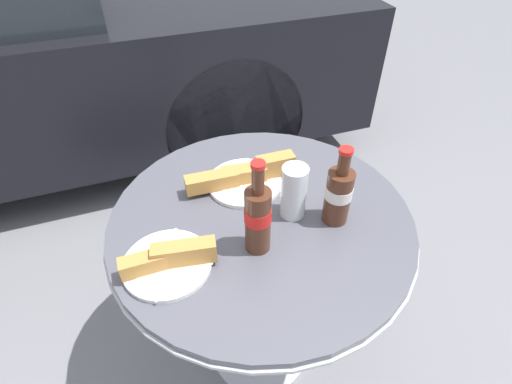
{
  "coord_description": "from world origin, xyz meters",
  "views": [
    {
      "loc": [
        -0.26,
        -0.69,
        1.43
      ],
      "look_at": [
        0.0,
        0.04,
        0.75
      ],
      "focal_mm": 28.0,
      "sensor_mm": 36.0,
      "label": 1
    }
  ],
  "objects_px": {
    "cola_bottle_left": "(258,217)",
    "lunch_plate_near": "(244,177)",
    "cola_bottle_right": "(338,194)",
    "lunch_plate_far": "(168,260)",
    "bistro_table": "(261,247)",
    "drinking_glass": "(294,194)"
  },
  "relations": [
    {
      "from": "lunch_plate_near",
      "to": "drinking_glass",
      "type": "bearing_deg",
      "value": -62.44
    },
    {
      "from": "cola_bottle_left",
      "to": "lunch_plate_near",
      "type": "distance_m",
      "value": 0.25
    },
    {
      "from": "cola_bottle_left",
      "to": "lunch_plate_near",
      "type": "height_order",
      "value": "cola_bottle_left"
    },
    {
      "from": "lunch_plate_far",
      "to": "cola_bottle_left",
      "type": "bearing_deg",
      "value": -2.76
    },
    {
      "from": "bistro_table",
      "to": "lunch_plate_far",
      "type": "xyz_separation_m",
      "value": [
        -0.25,
        -0.08,
        0.14
      ]
    },
    {
      "from": "bistro_table",
      "to": "drinking_glass",
      "type": "xyz_separation_m",
      "value": [
        0.08,
        -0.02,
        0.19
      ]
    },
    {
      "from": "cola_bottle_right",
      "to": "bistro_table",
      "type": "bearing_deg",
      "value": 157.73
    },
    {
      "from": "bistro_table",
      "to": "cola_bottle_right",
      "type": "bearing_deg",
      "value": -22.27
    },
    {
      "from": "lunch_plate_near",
      "to": "cola_bottle_left",
      "type": "bearing_deg",
      "value": -100.54
    },
    {
      "from": "drinking_glass",
      "to": "lunch_plate_far",
      "type": "distance_m",
      "value": 0.34
    },
    {
      "from": "cola_bottle_left",
      "to": "lunch_plate_far",
      "type": "xyz_separation_m",
      "value": [
        -0.21,
        0.01,
        -0.08
      ]
    },
    {
      "from": "cola_bottle_right",
      "to": "drinking_glass",
      "type": "relative_size",
      "value": 1.48
    },
    {
      "from": "bistro_table",
      "to": "cola_bottle_right",
      "type": "relative_size",
      "value": 3.65
    },
    {
      "from": "cola_bottle_left",
      "to": "cola_bottle_right",
      "type": "distance_m",
      "value": 0.22
    },
    {
      "from": "bistro_table",
      "to": "cola_bottle_right",
      "type": "height_order",
      "value": "cola_bottle_right"
    },
    {
      "from": "cola_bottle_left",
      "to": "lunch_plate_far",
      "type": "relative_size",
      "value": 1.16
    },
    {
      "from": "drinking_glass",
      "to": "cola_bottle_right",
      "type": "bearing_deg",
      "value": -30.17
    },
    {
      "from": "cola_bottle_right",
      "to": "lunch_plate_far",
      "type": "relative_size",
      "value": 1.01
    },
    {
      "from": "cola_bottle_right",
      "to": "lunch_plate_far",
      "type": "xyz_separation_m",
      "value": [
        -0.43,
        -0.01,
        -0.06
      ]
    },
    {
      "from": "bistro_table",
      "to": "drinking_glass",
      "type": "distance_m",
      "value": 0.21
    },
    {
      "from": "lunch_plate_near",
      "to": "cola_bottle_right",
      "type": "bearing_deg",
      "value": -50.06
    },
    {
      "from": "drinking_glass",
      "to": "lunch_plate_near",
      "type": "bearing_deg",
      "value": 117.56
    }
  ]
}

